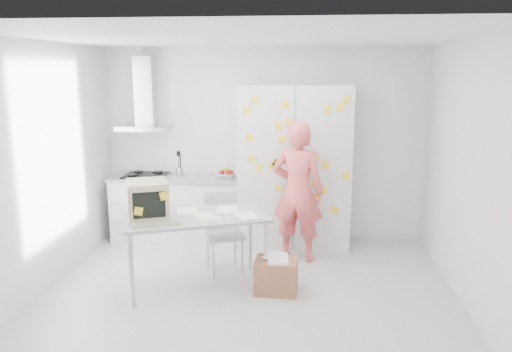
# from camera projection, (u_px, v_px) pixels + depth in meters

# --- Properties ---
(floor) EXTENTS (4.50, 4.00, 0.02)m
(floor) POSITION_uv_depth(u_px,v_px,m) (248.00, 295.00, 5.43)
(floor) COLOR silver
(floor) RESTS_ON ground
(walls) EXTENTS (4.52, 4.01, 2.70)m
(walls) POSITION_uv_depth(u_px,v_px,m) (255.00, 160.00, 5.85)
(walls) COLOR white
(walls) RESTS_ON ground
(ceiling) EXTENTS (4.50, 4.00, 0.02)m
(ceiling) POSITION_uv_depth(u_px,v_px,m) (247.00, 38.00, 4.86)
(ceiling) COLOR white
(ceiling) RESTS_ON walls
(counter_run) EXTENTS (1.84, 0.63, 1.28)m
(counter_run) POSITION_uv_depth(u_px,v_px,m) (178.00, 207.00, 7.10)
(counter_run) COLOR white
(counter_run) RESTS_ON ground
(range_hood) EXTENTS (0.70, 0.48, 1.01)m
(range_hood) POSITION_uv_depth(u_px,v_px,m) (145.00, 101.00, 6.96)
(range_hood) COLOR silver
(range_hood) RESTS_ON walls
(tall_cabinet) EXTENTS (1.50, 0.68, 2.20)m
(tall_cabinet) POSITION_uv_depth(u_px,v_px,m) (294.00, 167.00, 6.79)
(tall_cabinet) COLOR silver
(tall_cabinet) RESTS_ON ground
(person) EXTENTS (0.73, 0.56, 1.79)m
(person) POSITION_uv_depth(u_px,v_px,m) (298.00, 191.00, 6.27)
(person) COLOR #F35E5F
(person) RESTS_ON ground
(desk) EXTENTS (1.72, 1.29, 1.23)m
(desk) POSITION_uv_depth(u_px,v_px,m) (165.00, 208.00, 5.37)
(desk) COLOR #9FA4A9
(desk) RESTS_ON ground
(chair) EXTENTS (0.56, 0.56, 0.95)m
(chair) POSITION_uv_depth(u_px,v_px,m) (223.00, 227.00, 6.01)
(chair) COLOR silver
(chair) RESTS_ON ground
(cardboard_box) EXTENTS (0.48, 0.39, 0.40)m
(cardboard_box) POSITION_uv_depth(u_px,v_px,m) (276.00, 275.00, 5.46)
(cardboard_box) COLOR #A86748
(cardboard_box) RESTS_ON ground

